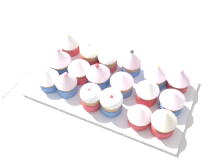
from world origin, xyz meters
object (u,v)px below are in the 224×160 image
cupcake_7 (147,91)px  cupcake_5 (70,42)px  baking_tray (112,88)px  cupcake_12 (164,121)px  cupcake_3 (108,60)px  cupcake_4 (90,53)px  cupcake_0 (179,79)px  cupcake_10 (79,68)px  napkin (2,73)px  cupcake_6 (172,101)px  cupcake_15 (91,96)px  cupcake_13 (140,115)px  cupcake_16 (66,82)px  cupcake_17 (48,77)px  cupcake_14 (111,101)px  cupcake_8 (122,83)px  cupcake_9 (97,75)px  cupcake_1 (156,75)px  cupcake_2 (132,62)px  cupcake_11 (60,60)px

cupcake_7 → cupcake_5: bearing=-15.9°
baking_tray → cupcake_12: bearing=157.6°
cupcake_3 → cupcake_4: (5.53, -0.27, 0.13)cm
cupcake_0 → cupcake_10: bearing=16.4°
cupcake_3 → napkin: bearing=26.2°
cupcake_6 → cupcake_15: bearing=19.4°
cupcake_5 → cupcake_13: cupcake_5 is taller
cupcake_13 → cupcake_16: size_ratio=0.78×
cupcake_17 → cupcake_14: bearing=179.7°
cupcake_6 → cupcake_10: size_ratio=0.92×
cupcake_4 → cupcake_8: 13.67cm
cupcake_12 → cupcake_14: size_ratio=1.09×
baking_tray → cupcake_14: (-2.61, 6.51, 4.13)cm
cupcake_12 → cupcake_13: bearing=4.3°
baking_tray → cupcake_0: (-16.26, -7.08, 4.11)cm
cupcake_0 → cupcake_9: 21.66cm
cupcake_10 → cupcake_12: cupcake_12 is taller
cupcake_1 → cupcake_2: (7.45, -1.36, 0.41)cm
cupcake_14 → cupcake_4: bearing=-46.5°
cupcake_17 → cupcake_4: bearing=-117.4°
cupcake_10 → cupcake_1: bearing=-162.1°
cupcake_14 → cupcake_16: (13.08, -0.55, 0.56)cm
baking_tray → cupcake_6: (-16.56, 0.47, 4.11)cm
napkin → cupcake_9: bearing=-165.1°
cupcake_3 → cupcake_14: (-6.42, 12.33, 0.36)cm
cupcake_0 → cupcake_8: size_ratio=1.01×
cupcake_2 → cupcake_13: bearing=118.3°
cupcake_1 → cupcake_6: 8.94cm
cupcake_7 → napkin: size_ratio=0.59×
cupcake_5 → baking_tray: bearing=156.5°
cupcake_8 → cupcake_14: 6.41cm
cupcake_0 → cupcake_10: cupcake_10 is taller
cupcake_1 → cupcake_3: 14.03cm
cupcake_7 → cupcake_16: bearing=15.4°
cupcake_4 → cupcake_14: cupcake_14 is taller
cupcake_2 → cupcake_6: (-13.80, 7.66, -0.49)cm
baking_tray → cupcake_3: (3.81, -5.82, 3.77)cm
cupcake_0 → cupcake_12: bearing=90.6°
napkin → cupcake_6: bearing=-171.4°
cupcake_8 → cupcake_12: 15.12cm
cupcake_15 → cupcake_10: bearing=-44.5°
cupcake_3 → cupcake_5: (12.77, -1.38, 0.42)cm
baking_tray → cupcake_9: 5.98cm
cupcake_12 → napkin: cupcake_12 is taller
cupcake_10 → cupcake_2: bearing=-147.9°
baking_tray → cupcake_13: cupcake_13 is taller
cupcake_8 → cupcake_16: (13.30, 5.85, 0.58)cm
cupcake_3 → cupcake_16: (6.65, 11.78, 0.92)cm
cupcake_1 → cupcake_11: size_ratio=0.96×
cupcake_3 → cupcake_12: 23.83cm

